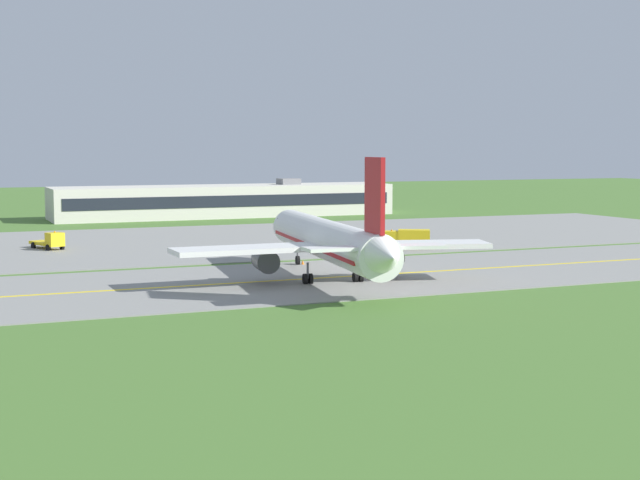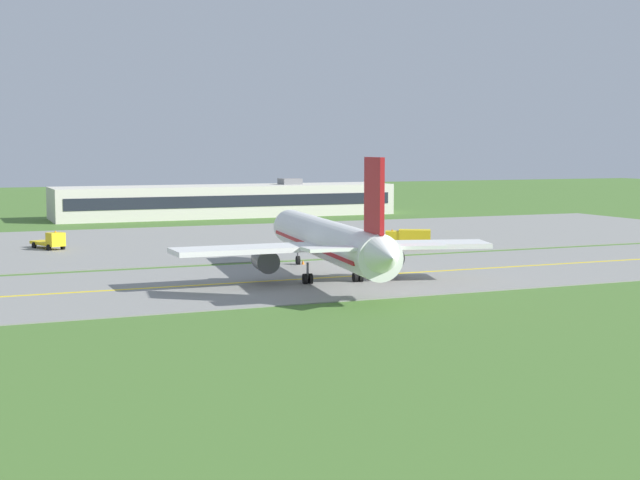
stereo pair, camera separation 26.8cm
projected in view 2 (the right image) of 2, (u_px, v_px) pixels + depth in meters
ground_plane at (377, 276)px, 97.75m from camera, size 500.00×500.00×0.00m
taxiway_strip at (377, 275)px, 97.75m from camera, size 240.00×28.00×0.10m
apron_pad at (314, 237)px, 140.13m from camera, size 140.00×52.00×0.10m
taxiway_centreline at (377, 275)px, 97.74m from camera, size 220.00×0.60×0.01m
airplane_lead at (329, 241)px, 92.99m from camera, size 32.21×39.62×12.70m
service_truck_baggage at (408, 238)px, 123.57m from camera, size 6.26×4.62×2.60m
service_truck_fuel at (51, 241)px, 122.38m from camera, size 4.12×6.71×2.59m
terminal_building at (227, 201)px, 182.98m from camera, size 67.60×13.82×7.38m
traffic_cone_near_edge at (303, 263)px, 106.45m from camera, size 0.44×0.44×0.60m
traffic_cone_mid_edge at (349, 258)px, 111.17m from camera, size 0.44×0.44×0.60m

